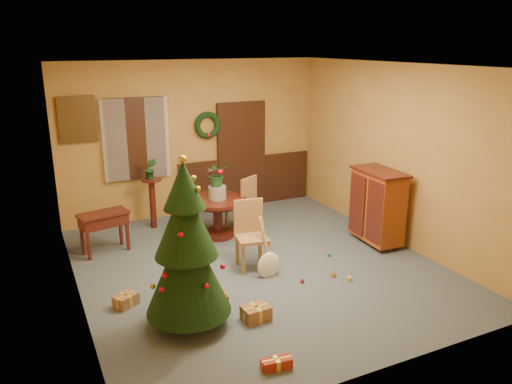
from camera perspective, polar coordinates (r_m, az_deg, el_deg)
room_envelope at (r=9.60m, az=-5.77°, el=4.16°), size 5.50×5.50×5.50m
dining_table at (r=8.45m, az=-4.40°, el=-2.09°), size 0.99×0.99×0.68m
urn at (r=8.35m, az=-4.45°, el=-0.05°), size 0.30×0.30×0.22m
centerpiece_plant at (r=8.26m, az=-4.50°, el=2.08°), size 0.38×0.33×0.42m
chair_near at (r=7.31m, az=-0.65°, el=-4.58°), size 0.50×0.50×1.00m
chair_far at (r=8.72m, az=-1.42°, el=-1.08°), size 0.58×0.58×0.98m
guitar at (r=7.04m, az=1.48°, el=-6.59°), size 0.36×0.54×0.80m
plant_stand at (r=9.01m, az=-11.77°, el=-0.62°), size 0.35×0.35×0.90m
stand_plant at (r=8.87m, az=-11.97°, el=2.63°), size 0.25×0.22×0.37m
christmas_tree at (r=5.71m, az=-7.95°, el=-6.37°), size 0.99×0.99×2.05m
writing_desk at (r=8.14m, az=-17.00°, el=-3.35°), size 0.81×0.53×0.66m
sideboard at (r=8.33m, az=13.72°, el=-1.42°), size 0.56×0.99×1.24m
gift_a at (r=6.15m, az=-0.00°, el=-13.66°), size 0.34×0.26×0.18m
gift_b at (r=6.37m, az=-4.26°, el=-12.39°), size 0.21×0.21×0.20m
gift_c at (r=6.64m, az=-14.64°, el=-11.89°), size 0.34×0.31×0.16m
gift_d at (r=5.38m, az=2.36°, el=-18.99°), size 0.33×0.17×0.11m
toy_a at (r=7.56m, az=0.57°, el=-8.05°), size 0.09×0.09×0.05m
toy_b at (r=7.90m, az=8.34°, el=-7.06°), size 0.06×0.06×0.06m
toy_c at (r=7.20m, az=10.63°, el=-9.71°), size 0.09×0.09×0.05m
toy_d at (r=7.03m, az=5.31°, el=-10.08°), size 0.06×0.06×0.06m
toy_e at (r=7.26m, az=8.84°, el=-9.36°), size 0.09×0.08×0.05m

